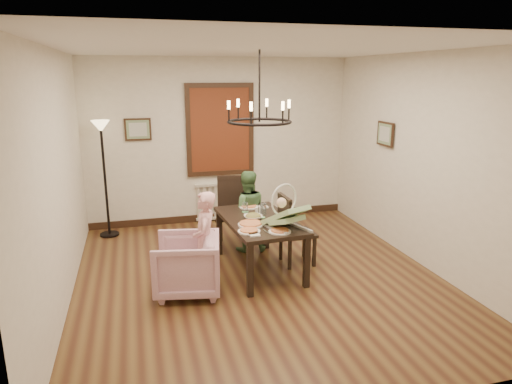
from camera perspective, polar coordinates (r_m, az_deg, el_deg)
name	(u,v)px	position (r m, az deg, el deg)	size (l,w,h in m)	color
room_shell	(251,164)	(5.82, -0.60, 3.47)	(4.51, 5.00, 2.81)	brown
dining_table	(259,225)	(5.93, 0.40, -4.17)	(0.95, 1.55, 0.70)	black
chair_far	(232,212)	(6.80, -2.99, -2.53)	(0.46, 0.46, 1.05)	black
chair_right	(298,229)	(6.20, 5.23, -4.65)	(0.43, 0.43, 0.98)	black
armchair	(187,265)	(5.48, -8.62, -8.98)	(0.75, 0.76, 0.69)	#E5AFC6
elderly_woman	(205,249)	(5.51, -6.39, -7.09)	(0.36, 0.24, 0.99)	#E8A4A8
seated_man	(247,218)	(6.63, -1.15, -3.24)	(0.48, 0.37, 0.99)	#4B7546
baby_bouncer	(285,213)	(5.51, 3.67, -2.70)	(0.42, 0.58, 0.38)	#A1CB8C
salad_bowl	(253,217)	(5.87, -0.36, -3.15)	(0.28, 0.28, 0.07)	white
pizza_platter	(251,224)	(5.65, -0.67, -4.02)	(0.32, 0.32, 0.04)	tan
drinking_glass	(263,209)	(6.09, 0.89, -2.09)	(0.08, 0.08, 0.15)	silver
window_blinds	(220,130)	(7.81, -4.50, 7.73)	(1.00, 0.03, 1.40)	maroon
radiator	(221,201)	(8.07, -4.35, -1.09)	(0.92, 0.12, 0.62)	silver
picture_back	(138,129)	(7.68, -14.54, 7.58)	(0.42, 0.03, 0.36)	black
picture_right	(385,134)	(7.13, 15.86, 6.99)	(0.42, 0.03, 0.36)	black
floor_lamp	(105,181)	(7.51, -18.33, 1.34)	(0.30, 0.30, 1.80)	black
chandelier	(259,122)	(5.65, 0.43, 8.77)	(0.80, 0.80, 0.04)	black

